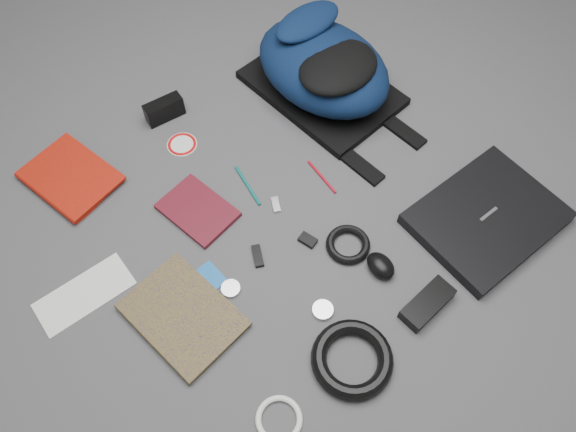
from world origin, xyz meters
TOP-DOWN VIEW (x-y plane):
  - ground at (0.00, 0.00)m, footprint 4.00×4.00m
  - backpack at (0.35, 0.31)m, footprint 0.39×0.52m
  - laptop at (0.41, -0.31)m, footprint 0.37×0.29m
  - textbook_red at (-0.49, 0.43)m, footprint 0.24×0.29m
  - comic_book at (-0.45, -0.09)m, footprint 0.24×0.30m
  - envelope at (-0.52, 0.12)m, footprint 0.23×0.11m
  - dvd_case at (-0.18, 0.16)m, footprint 0.17×0.22m
  - compact_camera at (-0.08, 0.50)m, footprint 0.11×0.05m
  - sticker_disc at (-0.10, 0.38)m, footprint 0.10×0.10m
  - pen_teal at (-0.03, 0.15)m, footprint 0.03×0.14m
  - pen_red at (0.15, 0.05)m, footprint 0.01×0.13m
  - id_badge at (-0.25, -0.02)m, footprint 0.06×0.08m
  - usb_black at (-0.13, -0.04)m, footprint 0.04×0.06m
  - usb_silver at (0.00, 0.05)m, footprint 0.04×0.05m
  - key_fob at (0.00, -0.08)m, footprint 0.04×0.05m
  - mouse at (0.10, -0.25)m, footprint 0.06×0.08m
  - headphone_left at (-0.23, -0.08)m, footprint 0.06×0.06m
  - headphone_right at (-0.08, -0.25)m, footprint 0.06×0.06m
  - cable_coil at (0.08, -0.15)m, footprint 0.14×0.14m
  - power_brick at (0.12, -0.39)m, footprint 0.15×0.07m
  - power_cord_coil at (-0.10, -0.39)m, footprint 0.24×0.24m
  - white_cable_coil at (-0.31, -0.39)m, footprint 0.13×0.13m

SIDE VIEW (x-z plane):
  - ground at x=0.00m, z-range 0.00..0.00m
  - sticker_disc at x=-0.10m, z-range 0.00..0.00m
  - id_badge at x=-0.25m, z-range 0.00..0.00m
  - envelope at x=-0.52m, z-range 0.00..0.00m
  - pen_red at x=0.15m, z-range 0.00..0.01m
  - pen_teal at x=-0.03m, z-range 0.00..0.01m
  - usb_silver at x=0.00m, z-range 0.00..0.01m
  - usb_black at x=-0.13m, z-range 0.00..0.01m
  - headphone_left at x=-0.23m, z-range 0.00..0.01m
  - headphone_right at x=-0.08m, z-range 0.00..0.01m
  - white_cable_coil at x=-0.31m, z-range 0.00..0.01m
  - key_fob at x=0.00m, z-range 0.00..0.01m
  - dvd_case at x=-0.18m, z-range 0.00..0.02m
  - comic_book at x=-0.45m, z-range 0.00..0.02m
  - cable_coil at x=0.08m, z-range 0.00..0.02m
  - textbook_red at x=-0.49m, z-range 0.00..0.03m
  - power_brick at x=0.12m, z-range 0.00..0.03m
  - power_cord_coil at x=-0.10m, z-range 0.00..0.04m
  - laptop at x=0.41m, z-range 0.00..0.04m
  - mouse at x=0.10m, z-range 0.00..0.04m
  - compact_camera at x=-0.08m, z-range 0.00..0.06m
  - backpack at x=0.35m, z-range 0.00..0.20m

